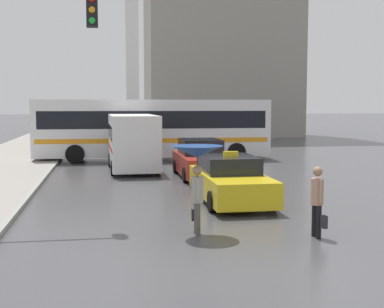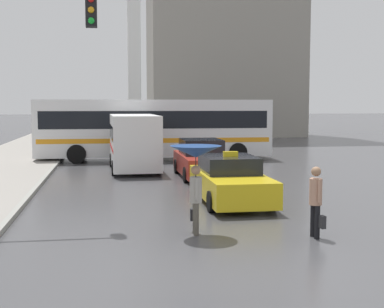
% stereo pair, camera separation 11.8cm
% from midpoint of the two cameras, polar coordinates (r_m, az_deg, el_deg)
% --- Properties ---
extents(ground_plane, '(300.00, 300.00, 0.00)m').
position_cam_midpoint_polar(ground_plane, '(9.74, 4.93, -12.55)').
color(ground_plane, '#424244').
extents(taxi, '(1.91, 4.63, 1.56)m').
position_cam_midpoint_polar(taxi, '(16.38, 4.28, -2.87)').
color(taxi, gold).
rests_on(taxi, ground_plane).
extents(sedan_red, '(1.91, 4.56, 1.55)m').
position_cam_midpoint_polar(sedan_red, '(21.89, 1.20, -0.65)').
color(sedan_red, '#A52D23').
rests_on(sedan_red, ground_plane).
extents(ambulance_van, '(2.18, 5.27, 2.50)m').
position_cam_midpoint_polar(ambulance_van, '(24.18, -6.08, 1.52)').
color(ambulance_van, white).
rests_on(ambulance_van, ground_plane).
extents(city_bus, '(12.32, 2.80, 3.21)m').
position_cam_midpoint_polar(city_bus, '(28.54, -3.95, 2.93)').
color(city_bus, silver).
rests_on(city_bus, ground_plane).
extents(pedestrian_with_umbrella, '(1.18, 1.18, 2.05)m').
position_cam_midpoint_polar(pedestrian_with_umbrella, '(12.13, 0.68, -0.66)').
color(pedestrian_with_umbrella, '#4C473D').
rests_on(pedestrian_with_umbrella, ground_plane).
extents(pedestrian_man, '(0.30, 0.57, 1.61)m').
position_cam_midpoint_polar(pedestrian_man, '(12.26, 13.36, -4.60)').
color(pedestrian_man, black).
rests_on(pedestrian_man, ground_plane).
extents(traffic_light, '(3.13, 0.38, 5.99)m').
position_cam_midpoint_polar(traffic_light, '(13.93, -17.65, 9.76)').
color(traffic_light, black).
rests_on(traffic_light, ground_plane).
extents(monument_cross, '(6.90, 0.90, 15.68)m').
position_cam_midpoint_polar(monument_cross, '(38.86, -6.14, 14.07)').
color(monument_cross, white).
rests_on(monument_cross, ground_plane).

